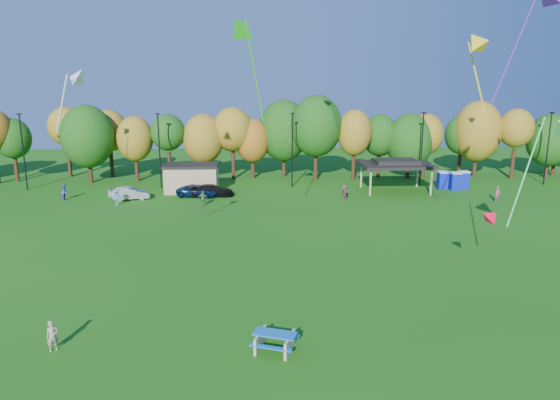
{
  "coord_description": "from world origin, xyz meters",
  "views": [
    {
      "loc": [
        -2.52,
        -20.32,
        12.21
      ],
      "look_at": [
        -1.2,
        6.0,
        6.17
      ],
      "focal_mm": 32.0,
      "sensor_mm": 36.0,
      "label": 1
    }
  ],
  "objects_px": {
    "car_b": "(131,194)",
    "kite_flyer": "(52,336)",
    "porta_potties": "(454,180)",
    "picnic_table": "(275,340)",
    "car_c": "(198,191)",
    "car_a": "(128,192)",
    "car_d": "(212,190)"
  },
  "relations": [
    {
      "from": "car_a",
      "to": "car_b",
      "type": "height_order",
      "value": "car_a"
    },
    {
      "from": "kite_flyer",
      "to": "car_a",
      "type": "height_order",
      "value": "kite_flyer"
    },
    {
      "from": "porta_potties",
      "to": "car_c",
      "type": "distance_m",
      "value": 30.51
    },
    {
      "from": "picnic_table",
      "to": "car_c",
      "type": "distance_m",
      "value": 34.7
    },
    {
      "from": "picnic_table",
      "to": "car_a",
      "type": "bearing_deg",
      "value": 133.17
    },
    {
      "from": "picnic_table",
      "to": "car_a",
      "type": "distance_m",
      "value": 36.74
    },
    {
      "from": "porta_potties",
      "to": "car_b",
      "type": "distance_m",
      "value": 37.75
    },
    {
      "from": "kite_flyer",
      "to": "car_a",
      "type": "relative_size",
      "value": 0.35
    },
    {
      "from": "picnic_table",
      "to": "car_a",
      "type": "xyz_separation_m",
      "value": [
        -14.99,
        33.54,
        0.22
      ]
    },
    {
      "from": "picnic_table",
      "to": "car_c",
      "type": "xyz_separation_m",
      "value": [
        -7.31,
        33.92,
        0.15
      ]
    },
    {
      "from": "car_a",
      "to": "car_c",
      "type": "relative_size",
      "value": 0.9
    },
    {
      "from": "picnic_table",
      "to": "car_c",
      "type": "bearing_deg",
      "value": 121.26
    },
    {
      "from": "car_c",
      "to": "car_d",
      "type": "relative_size",
      "value": 0.99
    },
    {
      "from": "car_b",
      "to": "kite_flyer",
      "type": "bearing_deg",
      "value": 174.94
    },
    {
      "from": "car_b",
      "to": "car_d",
      "type": "relative_size",
      "value": 0.82
    },
    {
      "from": "kite_flyer",
      "to": "car_c",
      "type": "xyz_separation_m",
      "value": [
        3.14,
        33.45,
        -0.09
      ]
    },
    {
      "from": "car_b",
      "to": "car_d",
      "type": "bearing_deg",
      "value": -94.75
    },
    {
      "from": "porta_potties",
      "to": "picnic_table",
      "type": "height_order",
      "value": "porta_potties"
    },
    {
      "from": "porta_potties",
      "to": "picnic_table",
      "type": "bearing_deg",
      "value": -122.26
    },
    {
      "from": "picnic_table",
      "to": "kite_flyer",
      "type": "bearing_deg",
      "value": -163.51
    },
    {
      "from": "porta_potties",
      "to": "picnic_table",
      "type": "xyz_separation_m",
      "value": [
        -23.08,
        -36.57,
        -0.59
      ]
    },
    {
      "from": "car_a",
      "to": "car_d",
      "type": "distance_m",
      "value": 9.27
    },
    {
      "from": "kite_flyer",
      "to": "car_d",
      "type": "distance_m",
      "value": 33.79
    },
    {
      "from": "porta_potties",
      "to": "kite_flyer",
      "type": "distance_m",
      "value": 49.27
    },
    {
      "from": "picnic_table",
      "to": "kite_flyer",
      "type": "height_order",
      "value": "kite_flyer"
    },
    {
      "from": "porta_potties",
      "to": "car_b",
      "type": "xyz_separation_m",
      "value": [
        -37.55,
        -3.78,
        -0.45
      ]
    },
    {
      "from": "porta_potties",
      "to": "car_a",
      "type": "distance_m",
      "value": 38.19
    },
    {
      "from": "picnic_table",
      "to": "car_d",
      "type": "bearing_deg",
      "value": 118.66
    },
    {
      "from": "kite_flyer",
      "to": "car_c",
      "type": "relative_size",
      "value": 0.31
    },
    {
      "from": "porta_potties",
      "to": "car_b",
      "type": "height_order",
      "value": "porta_potties"
    },
    {
      "from": "picnic_table",
      "to": "car_b",
      "type": "bearing_deg",
      "value": 132.91
    },
    {
      "from": "car_d",
      "to": "picnic_table",
      "type": "bearing_deg",
      "value": -175.85
    }
  ]
}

